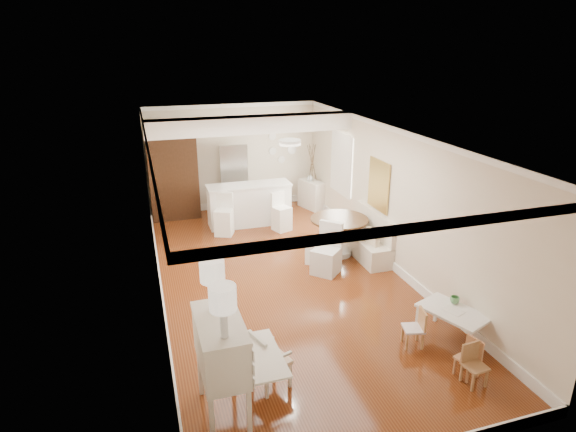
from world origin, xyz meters
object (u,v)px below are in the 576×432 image
slip_chair_near (326,249)px  sideboard (312,195)px  secretary_bureau (222,370)px  slip_chair_far (316,243)px  pantry_cabinet (173,174)px  bar_stool_right (282,212)px  gustavian_armchair (270,359)px  dining_table (339,237)px  kids_chair_c (475,366)px  breakfast_counter (249,204)px  bar_stool_left (224,215)px  fridge (247,178)px  kids_chair_a (468,358)px  kids_chair_b (413,328)px  kids_table (452,325)px

slip_chair_near → sideboard: size_ratio=1.26×
secretary_bureau → slip_chair_near: size_ratio=1.33×
secretary_bureau → slip_chair_far: 4.58m
sideboard → secretary_bureau: bearing=-135.6°
pantry_cabinet → bar_stool_right: bearing=-36.2°
gustavian_armchair → dining_table: (2.50, 3.57, 0.00)m
kids_chair_c → sideboard: (0.43, 7.43, 0.09)m
breakfast_counter → bar_stool_left: 0.89m
bar_stool_right → sideboard: 1.83m
gustavian_armchair → slip_chair_near: slip_chair_near is taller
slip_chair_near → fridge: fridge is taller
bar_stool_left → pantry_cabinet: pantry_cabinet is taller
bar_stool_right → secretary_bureau: bearing=-133.3°
gustavian_armchair → kids_chair_a: 2.66m
kids_chair_b → bar_stool_right: bearing=-160.5°
breakfast_counter → gustavian_armchair: bearing=-100.6°
kids_chair_b → kids_chair_c: (0.31, -1.01, -0.01)m
slip_chair_near → breakfast_counter: size_ratio=0.49×
slip_chair_far → bar_stool_right: bearing=-146.2°
bar_stool_left → kids_table: bearing=-40.7°
slip_chair_near → slip_chair_far: 0.54m
fridge → kids_chair_c: bearing=-80.8°
slip_chair_near → bar_stool_left: slip_chair_near is taller
kids_chair_a → bar_stool_left: bearing=-174.8°
kids_chair_c → breakfast_counter: breakfast_counter is taller
kids_chair_b → gustavian_armchair: bearing=-70.7°
pantry_cabinet → sideboard: 3.70m
slip_chair_near → gustavian_armchair: bearing=-78.2°
secretary_bureau → sideboard: secretary_bureau is taller
kids_chair_a → gustavian_armchair: bearing=-118.3°
dining_table → breakfast_counter: size_ratio=0.59×
pantry_cabinet → sideboard: pantry_cabinet is taller
kids_chair_c → bar_stool_left: 6.61m
slip_chair_far → sideboard: 3.43m
secretary_bureau → breakfast_counter: size_ratio=0.65×
gustavian_armchair → sideboard: bearing=-43.0°
secretary_bureau → slip_chair_near: secretary_bureau is taller
secretary_bureau → fridge: (2.00, 7.36, 0.23)m
secretary_bureau → breakfast_counter: 6.56m
fridge → dining_table: bearing=-70.8°
kids_chair_a → kids_table: bearing=143.3°
kids_chair_a → slip_chair_far: 4.06m
secretary_bureau → bar_stool_right: bearing=66.4°
slip_chair_far → fridge: 3.69m
secretary_bureau → pantry_cabinet: pantry_cabinet is taller
slip_chair_near → breakfast_counter: 3.19m
kids_table → kids_chair_c: size_ratio=1.70×
kids_table → kids_chair_b: 0.65m
breakfast_counter → kids_chair_b: bearing=-78.6°
bar_stool_left → bar_stool_right: bearing=18.2°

